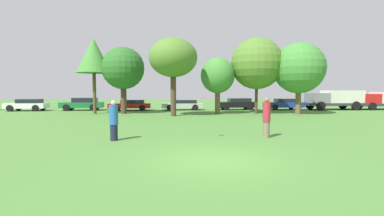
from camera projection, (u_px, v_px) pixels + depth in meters
ground_plane at (216, 160)px, 8.70m from camera, size 120.00×120.00×0.00m
person_thrower at (114, 121)px, 12.00m from camera, size 0.38×0.38×1.73m
person_catcher at (267, 117)px, 12.74m from camera, size 0.35×0.35×1.85m
frisbee at (202, 98)px, 12.17m from camera, size 0.23×0.23×0.04m
tree_0 at (94, 56)px, 25.69m from camera, size 3.20×3.20×6.98m
tree_1 at (123, 69)px, 25.74m from camera, size 3.90×3.90×6.17m
tree_2 at (173, 58)px, 23.28m from camera, size 4.05×4.05×6.55m
tree_3 at (218, 76)px, 25.41m from camera, size 3.09×3.09×5.17m
tree_4 at (257, 64)px, 25.82m from camera, size 4.78×4.78×7.05m
tree_5 at (299, 68)px, 25.18m from camera, size 4.61×4.61×6.50m
parked_car_white at (27, 105)px, 29.53m from camera, size 4.13×2.13×1.25m
parked_car_green at (83, 104)px, 30.33m from camera, size 4.50×2.09×1.36m
parked_car_red at (131, 105)px, 30.23m from camera, size 4.55×2.18×1.15m
parked_car_silver at (183, 104)px, 30.85m from camera, size 4.54×2.15×1.12m
parked_car_black at (237, 104)px, 31.29m from camera, size 4.42×2.12×1.29m
parked_car_blue at (284, 104)px, 31.39m from camera, size 4.33×2.06×1.25m
delivery_truck_grey at (335, 99)px, 31.16m from camera, size 6.59×2.73×2.17m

